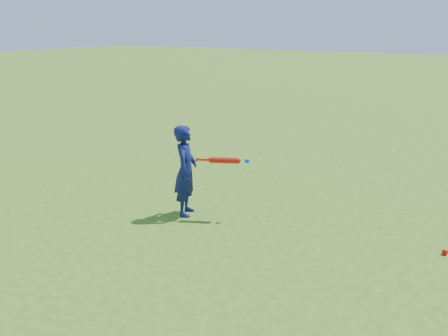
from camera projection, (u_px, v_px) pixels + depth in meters
name	position (u px, v px, depth m)	size (l,w,h in m)	color
ground	(242.00, 220.00, 6.40)	(80.00, 80.00, 0.00)	#366317
child	(186.00, 171.00, 6.46)	(0.44, 0.29, 1.19)	#0F1649
ground_ball_red	(445.00, 252.00, 5.44)	(0.07, 0.07, 0.07)	red
bat_swing	(226.00, 160.00, 6.31)	(0.62, 0.34, 0.08)	red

